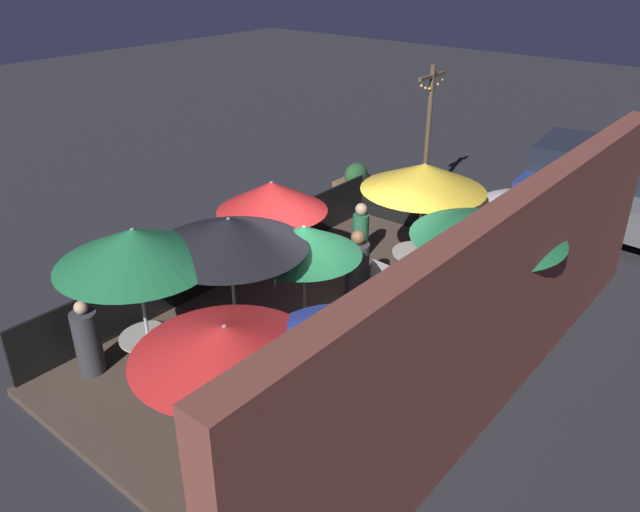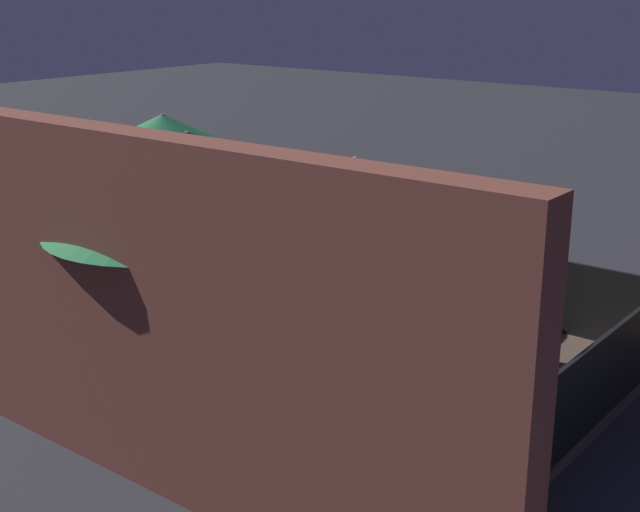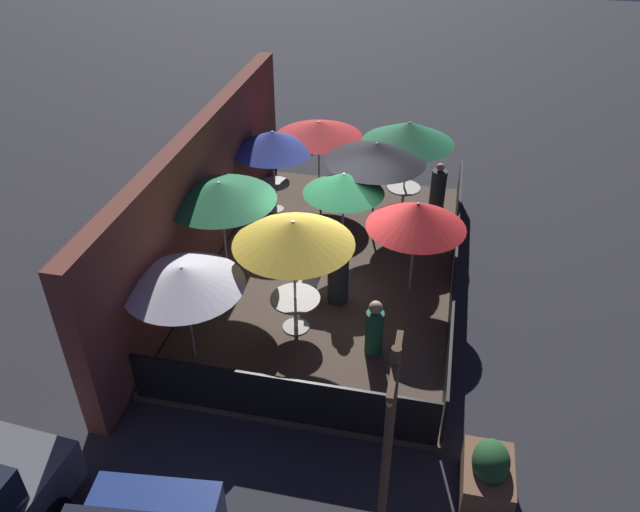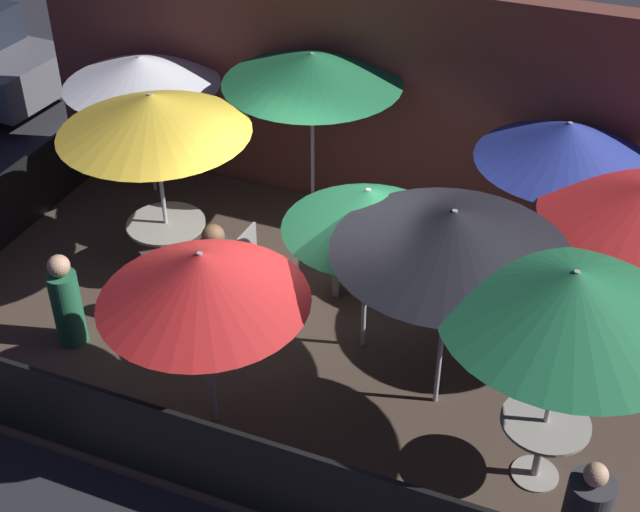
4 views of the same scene
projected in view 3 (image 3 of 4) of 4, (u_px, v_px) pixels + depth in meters
name	position (u px, v px, depth m)	size (l,w,h in m)	color
ground_plane	(332.00, 274.00, 13.86)	(60.00, 60.00, 0.00)	#26262B
patio_deck	(332.00, 272.00, 13.83)	(8.76, 5.29, 0.12)	#47382D
building_wall	(203.00, 197.00, 13.45)	(10.36, 0.36, 3.24)	brown
fence_front	(454.00, 266.00, 13.07)	(8.56, 0.05, 0.95)	black
fence_side_left	(281.00, 399.00, 10.02)	(0.05, 5.09, 0.95)	black
patio_umbrella_0	(273.00, 141.00, 14.92)	(2.04, 2.04, 2.14)	#B2B2B7
patio_umbrella_1	(293.00, 233.00, 10.97)	(2.21, 2.21, 2.42)	#B2B2B7
patio_umbrella_2	(409.00, 132.00, 14.63)	(2.20, 2.20, 2.43)	#B2B2B7
patio_umbrella_3	(183.00, 277.00, 10.49)	(2.09, 2.09, 2.03)	#B2B2B7
patio_umbrella_4	(376.00, 152.00, 13.82)	(2.27, 2.27, 2.37)	#B2B2B7
patio_umbrella_5	(219.00, 191.00, 12.24)	(2.26, 2.26, 2.38)	#B2B2B7
patio_umbrella_6	(417.00, 215.00, 12.18)	(1.99, 1.99, 2.09)	#B2B2B7
patio_umbrella_7	(344.00, 183.00, 13.28)	(1.77, 1.77, 2.05)	#B2B2B7
patio_umbrella_8	(319.00, 129.00, 15.56)	(2.19, 2.19, 2.08)	#B2B2B7
dining_table_0	(275.00, 189.00, 15.66)	(0.76, 0.76, 0.76)	#9E998E
dining_table_1	(295.00, 304.00, 11.87)	(0.95, 0.95, 0.73)	#9E998E
dining_table_2	(403.00, 192.00, 15.53)	(0.82, 0.82, 0.73)	#9E998E
patio_chair_0	(310.00, 277.00, 12.72)	(0.42, 0.42, 0.93)	gray
patio_chair_1	(305.00, 244.00, 13.70)	(0.45, 0.45, 0.95)	gray
patron_0	(438.00, 188.00, 15.80)	(0.39, 0.39, 1.22)	#333338
patron_1	(374.00, 329.00, 11.33)	(0.39, 0.39, 1.17)	#236642
patron_2	(338.00, 277.00, 12.57)	(0.43, 0.43, 1.33)	#333338
planter_box	(488.00, 475.00, 9.02)	(1.03, 0.72, 1.04)	brown
light_post	(388.00, 438.00, 7.69)	(1.10, 0.12, 3.45)	brown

